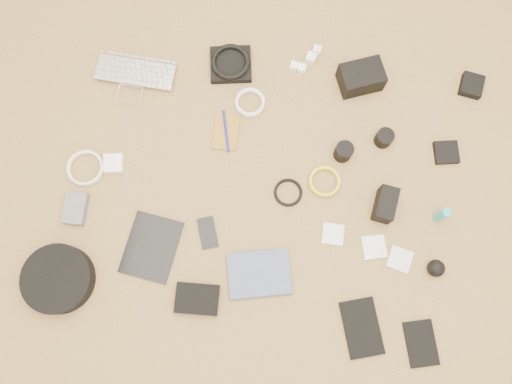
# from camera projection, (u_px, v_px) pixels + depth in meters

# --- Properties ---
(laptop) EXTENTS (0.29, 0.20, 0.02)m
(laptop) POSITION_uv_depth(u_px,v_px,m) (133.00, 82.00, 1.81)
(laptop) COLOR silver
(laptop) RESTS_ON ground
(headphone_pouch) EXTENTS (0.17, 0.17, 0.03)m
(headphone_pouch) POSITION_uv_depth(u_px,v_px,m) (231.00, 65.00, 1.82)
(headphone_pouch) COLOR black
(headphone_pouch) RESTS_ON ground
(headphones) EXTENTS (0.18, 0.18, 0.02)m
(headphones) POSITION_uv_depth(u_px,v_px,m) (231.00, 62.00, 1.80)
(headphones) COLOR black
(headphones) RESTS_ON headphone_pouch
(charger_a) EXTENTS (0.03, 0.03, 0.03)m
(charger_a) POSITION_uv_depth(u_px,v_px,m) (302.00, 69.00, 1.82)
(charger_a) COLOR white
(charger_a) RESTS_ON ground
(charger_b) EXTENTS (0.03, 0.03, 0.03)m
(charger_b) POSITION_uv_depth(u_px,v_px,m) (317.00, 50.00, 1.84)
(charger_b) COLOR white
(charger_b) RESTS_ON ground
(charger_c) EXTENTS (0.04, 0.04, 0.03)m
(charger_c) POSITION_uv_depth(u_px,v_px,m) (311.00, 58.00, 1.83)
(charger_c) COLOR white
(charger_c) RESTS_ON ground
(charger_d) EXTENTS (0.03, 0.03, 0.03)m
(charger_d) POSITION_uv_depth(u_px,v_px,m) (294.00, 66.00, 1.82)
(charger_d) COLOR white
(charger_d) RESTS_ON ground
(dslr_camera) EXTENTS (0.18, 0.15, 0.09)m
(dslr_camera) POSITION_uv_depth(u_px,v_px,m) (361.00, 78.00, 1.78)
(dslr_camera) COLOR black
(dslr_camera) RESTS_ON ground
(lens_pouch) EXTENTS (0.09, 0.10, 0.03)m
(lens_pouch) POSITION_uv_depth(u_px,v_px,m) (472.00, 85.00, 1.80)
(lens_pouch) COLOR black
(lens_pouch) RESTS_ON ground
(notebook_olive) EXTENTS (0.10, 0.14, 0.01)m
(notebook_olive) POSITION_uv_depth(u_px,v_px,m) (226.00, 132.00, 1.77)
(notebook_olive) COLOR olive
(notebook_olive) RESTS_ON ground
(pen_blue) EXTENTS (0.05, 0.15, 0.01)m
(pen_blue) POSITION_uv_depth(u_px,v_px,m) (226.00, 131.00, 1.76)
(pen_blue) COLOR #13179E
(pen_blue) RESTS_ON notebook_olive
(cable_white_a) EXTENTS (0.11, 0.11, 0.01)m
(cable_white_a) POSITION_uv_depth(u_px,v_px,m) (250.00, 103.00, 1.79)
(cable_white_a) COLOR white
(cable_white_a) RESTS_ON ground
(lens_a) EXTENTS (0.08, 0.08, 0.07)m
(lens_a) POSITION_uv_depth(u_px,v_px,m) (344.00, 152.00, 1.72)
(lens_a) COLOR black
(lens_a) RESTS_ON ground
(lens_b) EXTENTS (0.08, 0.08, 0.06)m
(lens_b) POSITION_uv_depth(u_px,v_px,m) (384.00, 138.00, 1.74)
(lens_b) COLOR black
(lens_b) RESTS_ON ground
(card_reader) EXTENTS (0.10, 0.10, 0.02)m
(card_reader) POSITION_uv_depth(u_px,v_px,m) (446.00, 152.00, 1.75)
(card_reader) COLOR black
(card_reader) RESTS_ON ground
(power_brick) EXTENTS (0.08, 0.08, 0.03)m
(power_brick) POSITION_uv_depth(u_px,v_px,m) (114.00, 164.00, 1.73)
(power_brick) COLOR white
(power_brick) RESTS_ON ground
(cable_white_b) EXTENTS (0.15, 0.15, 0.01)m
(cable_white_b) POSITION_uv_depth(u_px,v_px,m) (86.00, 168.00, 1.74)
(cable_white_b) COLOR white
(cable_white_b) RESTS_ON ground
(cable_black) EXTENTS (0.12, 0.12, 0.01)m
(cable_black) POSITION_uv_depth(u_px,v_px,m) (288.00, 193.00, 1.72)
(cable_black) COLOR black
(cable_black) RESTS_ON ground
(cable_yellow) EXTENTS (0.12, 0.12, 0.01)m
(cable_yellow) POSITION_uv_depth(u_px,v_px,m) (324.00, 182.00, 1.73)
(cable_yellow) COLOR yellow
(cable_yellow) RESTS_ON ground
(flash) EXTENTS (0.07, 0.12, 0.08)m
(flash) POSITION_uv_depth(u_px,v_px,m) (385.00, 205.00, 1.67)
(flash) COLOR black
(flash) RESTS_ON ground
(lens_cleaner) EXTENTS (0.04, 0.04, 0.10)m
(lens_cleaner) POSITION_uv_depth(u_px,v_px,m) (442.00, 215.00, 1.66)
(lens_cleaner) COLOR #1BA7B2
(lens_cleaner) RESTS_ON ground
(battery_charger) EXTENTS (0.08, 0.11, 0.03)m
(battery_charger) POSITION_uv_depth(u_px,v_px,m) (75.00, 208.00, 1.70)
(battery_charger) COLOR #595A5E
(battery_charger) RESTS_ON ground
(tablet) EXTENTS (0.19, 0.23, 0.01)m
(tablet) POSITION_uv_depth(u_px,v_px,m) (151.00, 247.00, 1.68)
(tablet) COLOR black
(tablet) RESTS_ON ground
(phone) EXTENTS (0.09, 0.12, 0.01)m
(phone) POSITION_uv_depth(u_px,v_px,m) (208.00, 233.00, 1.69)
(phone) COLOR black
(phone) RESTS_ON ground
(filter_case_left) EXTENTS (0.07, 0.07, 0.01)m
(filter_case_left) POSITION_uv_depth(u_px,v_px,m) (333.00, 234.00, 1.69)
(filter_case_left) COLOR silver
(filter_case_left) RESTS_ON ground
(filter_case_mid) EXTENTS (0.10, 0.10, 0.01)m
(filter_case_mid) POSITION_uv_depth(u_px,v_px,m) (374.00, 247.00, 1.68)
(filter_case_mid) COLOR silver
(filter_case_mid) RESTS_ON ground
(filter_case_right) EXTENTS (0.09, 0.09, 0.01)m
(filter_case_right) POSITION_uv_depth(u_px,v_px,m) (400.00, 259.00, 1.67)
(filter_case_right) COLOR silver
(filter_case_right) RESTS_ON ground
(air_blower) EXTENTS (0.07, 0.07, 0.06)m
(air_blower) POSITION_uv_depth(u_px,v_px,m) (436.00, 268.00, 1.64)
(air_blower) COLOR black
(air_blower) RESTS_ON ground
(headphone_case) EXTENTS (0.28, 0.28, 0.06)m
(headphone_case) POSITION_uv_depth(u_px,v_px,m) (58.00, 279.00, 1.63)
(headphone_case) COLOR black
(headphone_case) RESTS_ON ground
(drive_case) EXTENTS (0.15, 0.11, 0.03)m
(drive_case) POSITION_uv_depth(u_px,v_px,m) (197.00, 299.00, 1.62)
(drive_case) COLOR black
(drive_case) RESTS_ON ground
(paperback) EXTENTS (0.24, 0.20, 0.02)m
(paperback) POSITION_uv_depth(u_px,v_px,m) (262.00, 297.00, 1.63)
(paperback) COLOR #435372
(paperback) RESTS_ON ground
(notebook_black_a) EXTENTS (0.17, 0.21, 0.01)m
(notebook_black_a) POSITION_uv_depth(u_px,v_px,m) (362.00, 328.00, 1.61)
(notebook_black_a) COLOR black
(notebook_black_a) RESTS_ON ground
(notebook_black_b) EXTENTS (0.13, 0.16, 0.01)m
(notebook_black_b) POSITION_uv_depth(u_px,v_px,m) (421.00, 343.00, 1.60)
(notebook_black_b) COLOR black
(notebook_black_b) RESTS_ON ground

